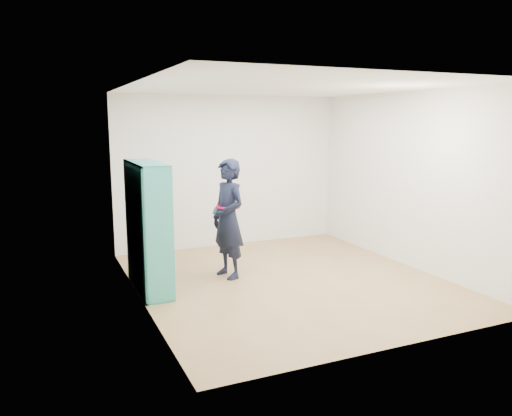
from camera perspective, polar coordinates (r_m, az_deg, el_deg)
name	(u,v)px	position (r m, az deg, el deg)	size (l,w,h in m)	color
floor	(288,280)	(6.95, 3.73, -8.26)	(4.50, 4.50, 0.00)	olive
ceiling	(291,87)	(6.61, 3.99, 13.66)	(4.50, 4.50, 0.00)	white
wall_left	(138,196)	(6.01, -13.32, 1.36)	(0.02, 4.50, 2.60)	silver
wall_right	(409,180)	(7.78, 17.05, 3.10)	(0.02, 4.50, 2.60)	silver
wall_back	(230,171)	(8.70, -3.02, 4.20)	(4.00, 0.02, 2.60)	silver
wall_front	(402,216)	(4.80, 16.36, -0.88)	(4.00, 0.02, 2.60)	silver
bookshelf	(146,229)	(6.55, -12.44, -2.40)	(0.36, 1.24, 1.66)	teal
person	(228,219)	(6.91, -3.19, -1.22)	(0.53, 0.68, 1.66)	black
smartphone	(215,211)	(6.88, -4.69, -0.38)	(0.05, 0.09, 0.12)	silver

